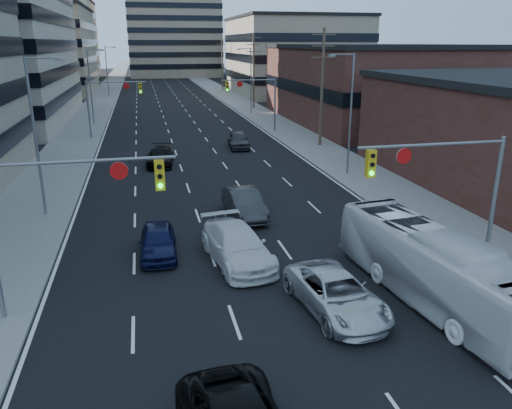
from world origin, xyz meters
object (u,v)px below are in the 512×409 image
object	(u,v)px
silver_suv	(336,293)
transit_bus	(433,267)
sedan_blue	(158,241)
white_van	(237,245)

from	to	relation	value
silver_suv	transit_bus	distance (m)	3.99
silver_suv	sedan_blue	size ratio (longest dim) A/B	1.25
transit_bus	sedan_blue	size ratio (longest dim) A/B	2.47
sedan_blue	white_van	bearing A→B (deg)	-22.88
white_van	transit_bus	distance (m)	8.54
white_van	silver_suv	bearing A→B (deg)	-69.41
white_van	silver_suv	world-z (taller)	white_van
white_van	sedan_blue	bearing A→B (deg)	147.45
white_van	sedan_blue	distance (m)	3.89
transit_bus	sedan_blue	xyz separation A→B (m)	(-10.26, 6.84, -0.73)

